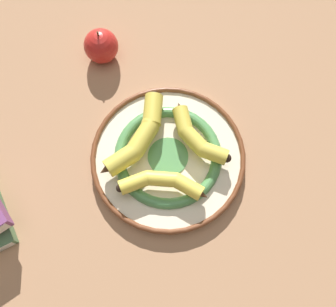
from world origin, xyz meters
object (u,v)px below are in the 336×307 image
(banana_c, at_px, (139,137))
(apple, at_px, (101,46))
(decorative_bowl, at_px, (168,157))
(banana_b, at_px, (163,183))
(banana_a, at_px, (196,137))

(banana_c, height_order, apple, apple)
(banana_c, bearing_deg, decorative_bowl, -87.37)
(decorative_bowl, height_order, banana_b, banana_b)
(banana_c, relative_size, apple, 2.10)
(banana_c, distance_m, apple, 0.25)
(apple, bearing_deg, banana_c, -159.59)
(banana_b, distance_m, banana_c, 0.11)
(decorative_bowl, distance_m, apple, 0.30)
(decorative_bowl, relative_size, banana_c, 1.71)
(banana_a, relative_size, banana_b, 0.78)
(banana_a, distance_m, apple, 0.31)
(banana_b, height_order, apple, apple)
(banana_b, xyz_separation_m, apple, (0.33, 0.13, -0.01))
(banana_a, xyz_separation_m, apple, (0.23, 0.20, -0.01))
(banana_c, xyz_separation_m, apple, (0.23, 0.09, -0.01))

